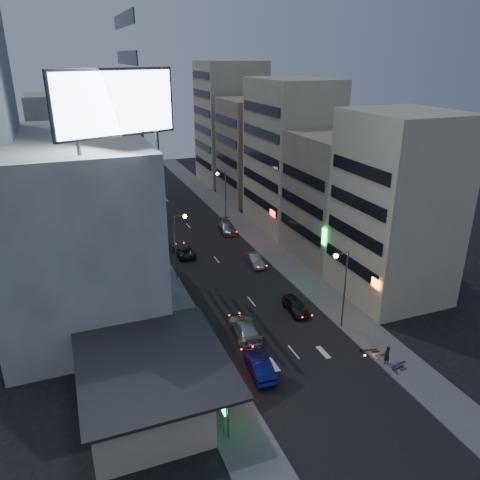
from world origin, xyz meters
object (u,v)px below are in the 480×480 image
road_car_silver (245,329)px  person (387,355)px  scooter_blue (400,358)px  parked_car_right_far (227,227)px  scooter_black_b (377,343)px  scooter_black_a (404,361)px  parked_car_left (184,251)px  parked_car_right_near (295,306)px  road_car_blue (259,366)px  parked_car_right_mid (255,260)px  scooter_silver_a (403,354)px  scooter_silver_b (385,346)px

road_car_silver → person: person is taller
scooter_blue → parked_car_right_far: bearing=-7.0°
scooter_black_b → scooter_black_a: bearing=-157.9°
scooter_black_a → scooter_blue: (0.00, 0.46, -0.02)m
parked_car_right_far → scooter_black_b: (2.44, -33.74, -0.02)m
parked_car_left → parked_car_right_far: (8.38, 6.40, 0.10)m
parked_car_left → scooter_blue: bearing=111.7°
parked_car_left → scooter_black_b: 29.41m
parked_car_right_near → parked_car_left: 19.86m
road_car_blue → scooter_black_a: size_ratio=2.60×
road_car_silver → scooter_black_a: size_ratio=3.07×
road_car_silver → scooter_black_a: 14.43m
parked_car_right_near → scooter_black_b: bearing=-63.7°
parked_car_right_mid → scooter_black_b: size_ratio=2.07×
road_car_blue → scooter_black_a: bearing=169.0°
road_car_silver → scooter_black_a: bearing=145.2°
road_car_silver → scooter_blue: road_car_silver is taller
parked_car_right_far → scooter_blue: parked_car_right_far is taller
parked_car_right_near → road_car_silver: 7.02m
person → parked_car_right_far: bearing=-94.6°
parked_car_right_near → person: size_ratio=2.40×
road_car_silver → scooter_silver_a: 14.37m
scooter_blue → scooter_silver_a: bearing=-69.9°
road_car_silver → parked_car_right_far: bearing=-100.5°
road_car_blue → scooter_silver_a: size_ratio=2.67×
parked_car_left → scooter_black_a: size_ratio=2.62×
scooter_black_b → scooter_silver_b: 0.77m
parked_car_right_near → parked_car_left: bearing=113.6°
scooter_silver_a → scooter_blue: (-0.58, -0.36, -0.01)m
parked_car_left → parked_car_right_far: bearing=-141.8°
scooter_silver_b → parked_car_right_mid: bearing=13.6°
parked_car_right_far → road_car_blue: size_ratio=1.11×
road_car_silver → parked_car_left: bearing=-83.1°
parked_car_left → parked_car_right_far: parked_car_right_far is taller
scooter_silver_a → scooter_black_b: 2.41m
parked_car_left → parked_car_right_far: size_ratio=0.91×
parked_car_right_mid → parked_car_right_far: 12.73m
scooter_black_b → scooter_silver_a: bearing=-140.5°
parked_car_left → scooter_black_b: size_ratio=2.34×
scooter_blue → scooter_black_b: scooter_black_b is taller
scooter_black_b → road_car_silver: bearing=70.0°
person → scooter_silver_a: person is taller
scooter_black_a → road_car_silver: bearing=48.0°
person → road_car_silver: bearing=-48.7°
scooter_blue → scooter_silver_b: scooter_silver_b is taller
road_car_blue → parked_car_right_mid: bearing=-105.9°
parked_car_right_near → road_car_blue: 11.09m
parked_car_left → road_car_silver: road_car_silver is taller
road_car_silver → scooter_blue: bearing=146.6°
parked_car_right_far → scooter_black_b: parked_car_right_far is taller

